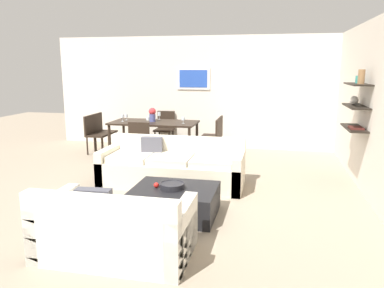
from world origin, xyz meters
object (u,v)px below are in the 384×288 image
Objects in this scene: wine_glass_right_near at (183,119)px; wine_glass_left_near at (122,116)px; dining_chair_head at (165,127)px; dining_chair_foot at (141,140)px; decorative_bowl at (172,186)px; wine_glass_foot at (148,119)px; wine_glass_left_far at (126,116)px; loveseat_white at (115,230)px; dining_chair_left_far at (102,129)px; dining_chair_right_near at (212,136)px; dining_table at (154,125)px; apple_on_coffee_table at (156,185)px; coffee_table at (175,201)px; wine_glass_head at (159,114)px; sofa_beige at (172,168)px; centerpiece_vase at (152,114)px; dining_chair_left_near at (94,132)px.

wine_glass_left_near reaches higher than wine_glass_right_near.
dining_chair_foot is (0.00, -1.76, 0.00)m from dining_chair_head.
dining_chair_head is at bearing 107.39° from decorative_bowl.
wine_glass_foot is 0.88m from wine_glass_left_far.
loveseat_white is 5.39m from dining_chair_left_far.
decorative_bowl is 2.30× the size of wine_glass_right_near.
dining_chair_right_near is at bearing -8.15° from wine_glass_right_near.
dining_table reaches higher than decorative_bowl.
decorative_bowl is at bearing -90.50° from dining_chair_right_near.
decorative_bowl reaches higher than apple_on_coffee_table.
coffee_table is 4.10m from wine_glass_head.
coffee_table is 4.50m from dining_chair_head.
sofa_beige is 2.05m from wine_glass_foot.
dining_chair_left_far is 1.41m from centerpiece_vase.
wine_glass_head is at bearing 109.83° from coffee_table.
dining_chair_left_far is 6.05× the size of wine_glass_right_near.
wine_glass_right_near is (0.71, -0.12, 0.17)m from dining_table.
sofa_beige is at bearing -59.77° from wine_glass_foot.
apple_on_coffee_table is 0.08× the size of dining_chair_head.
decorative_bowl is 3.40m from wine_glass_right_near.
dining_table is 0.24m from centerpiece_vase.
wine_glass_foot reaches higher than coffee_table.
wine_glass_foot is at bearing -90.00° from dining_chair_head.
dining_chair_head and dining_chair_left_near have the same top height.
wine_glass_right_near is (2.08, -0.33, 0.35)m from dining_chair_left_far.
dining_chair_head is (0.00, 0.88, -0.18)m from dining_table.
loveseat_white is at bearing -76.85° from centerpiece_vase.
dining_chair_foot is 1.00× the size of dining_chair_left_far.
dining_chair_head is at bearing 100.75° from loveseat_white.
dining_chair_left_far is 1.55m from wine_glass_foot.
dining_chair_head is 1.00× the size of dining_chair_foot.
sofa_beige is at bearing -68.56° from wine_glass_head.
coffee_table is at bearing -65.29° from wine_glass_foot.
loveseat_white is at bearing -74.40° from dining_chair_foot.
loveseat_white is 3.88m from dining_chair_foot.
centerpiece_vase is at bearing 170.90° from dining_chair_right_near.
centerpiece_vase is at bearing 111.95° from decorative_bowl.
dining_table is 0.90m from dining_chair_head.
dining_chair_left_far is 2.80× the size of centerpiece_vase.
wine_glass_foot is (1.38, -0.20, 0.37)m from dining_chair_left_near.
centerpiece_vase reaches higher than coffee_table.
dining_table is (-0.99, 2.11, 0.39)m from sofa_beige.
wine_glass_right_near is 0.88m from wine_glass_head.
dining_chair_head is 1.27m from wine_glass_right_near.
wine_glass_right_near reaches higher than apple_on_coffee_table.
wine_glass_left_far is (0.67, 0.33, 0.35)m from dining_chair_left_near.
dining_chair_right_near is at bearing -2.62° from wine_glass_left_near.
dining_chair_right_near is 2.14m from wine_glass_left_far.
loveseat_white is 11.08× the size of wine_glass_left_far.
centerpiece_vase is (1.34, 0.23, 0.41)m from dining_chair_left_near.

